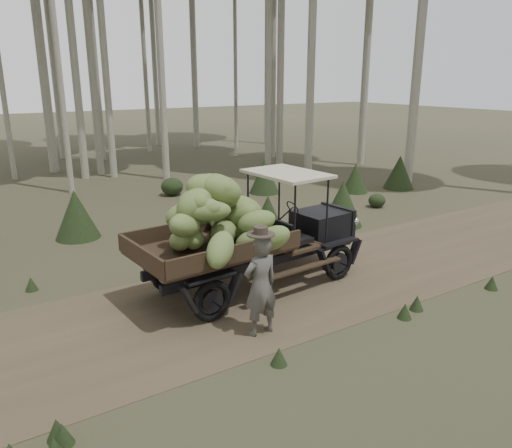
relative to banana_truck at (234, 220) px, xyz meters
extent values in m
plane|color=#473D2B|center=(-0.32, -0.43, -1.55)|extent=(120.00, 120.00, 0.00)
cube|color=brown|center=(-0.32, -0.43, -1.55)|extent=(70.00, 4.00, 0.01)
cube|color=black|center=(2.40, 0.19, -0.50)|extent=(1.12, 1.07, 0.58)
cube|color=black|center=(2.97, 0.23, -0.50)|extent=(0.18, 1.06, 0.65)
cube|color=black|center=(0.92, 0.09, -0.39)|extent=(0.19, 1.48, 0.58)
cube|color=#38281C|center=(-0.55, -0.01, -0.50)|extent=(3.08, 2.10, 0.08)
cube|color=#38281C|center=(-0.61, 0.93, -0.31)|extent=(2.95, 0.27, 0.34)
cube|color=#38281C|center=(-0.48, -0.96, -0.31)|extent=(2.95, 0.27, 0.34)
cube|color=#38281C|center=(-2.02, -0.12, -0.31)|extent=(0.20, 1.90, 0.34)
cube|color=#BCB89C|center=(1.38, 0.12, 0.79)|extent=(1.33, 1.87, 0.06)
cube|color=black|center=(0.53, 0.46, -0.90)|extent=(4.84, 0.44, 0.19)
cube|color=black|center=(0.58, -0.34, -0.90)|extent=(4.84, 0.44, 0.19)
torus|color=black|center=(2.13, 1.02, -1.15)|extent=(0.81, 0.20, 0.80)
torus|color=black|center=(2.25, -0.66, -1.15)|extent=(0.81, 0.20, 0.80)
torus|color=black|center=(-1.13, 0.79, -1.15)|extent=(0.81, 0.20, 0.80)
torus|color=black|center=(-1.01, -0.89, -1.15)|extent=(0.81, 0.20, 0.80)
sphere|color=beige|center=(3.03, 0.71, -0.44)|extent=(0.19, 0.19, 0.19)
sphere|color=beige|center=(3.09, -0.23, -0.44)|extent=(0.19, 0.19, 0.19)
ellipsoid|color=olive|center=(0.17, 0.88, -0.24)|extent=(0.98, 0.80, 0.66)
ellipsoid|color=olive|center=(0.13, -0.01, 0.11)|extent=(0.91, 1.00, 0.73)
ellipsoid|color=olive|center=(-0.90, -0.13, 0.50)|extent=(1.03, 0.72, 0.80)
ellipsoid|color=olive|center=(-0.34, -0.13, 0.69)|extent=(1.00, 0.57, 0.82)
ellipsoid|color=olive|center=(-1.20, 0.01, -0.22)|extent=(0.52, 0.87, 0.59)
ellipsoid|color=olive|center=(-1.02, 0.25, 0.18)|extent=(0.91, 0.78, 0.69)
ellipsoid|color=olive|center=(-0.84, -0.20, 0.40)|extent=(0.89, 0.99, 0.55)
ellipsoid|color=olive|center=(-0.64, 0.05, 0.76)|extent=(0.76, 0.53, 0.55)
ellipsoid|color=olive|center=(0.01, 0.24, -0.22)|extent=(0.81, 1.09, 0.67)
ellipsoid|color=olive|center=(-0.63, 0.29, 0.16)|extent=(0.84, 0.52, 0.69)
ellipsoid|color=olive|center=(-0.92, -0.07, 0.50)|extent=(0.59, 0.89, 0.62)
ellipsoid|color=olive|center=(-0.51, 0.10, 0.76)|extent=(0.80, 0.72, 0.46)
ellipsoid|color=olive|center=(-0.92, -0.03, -0.22)|extent=(0.69, 0.81, 0.53)
ellipsoid|color=olive|center=(0.19, -0.52, 0.07)|extent=(0.93, 0.74, 0.57)
ellipsoid|color=olive|center=(-0.75, -0.34, 0.39)|extent=(0.96, 0.65, 0.42)
ellipsoid|color=olive|center=(-0.35, -0.06, 0.69)|extent=(0.91, 0.78, 0.65)
ellipsoid|color=olive|center=(0.05, 0.39, -0.19)|extent=(0.75, 0.45, 0.49)
ellipsoid|color=olive|center=(0.39, 0.32, 0.14)|extent=(0.96, 1.04, 0.66)
ellipsoid|color=olive|center=(-0.45, 0.23, 0.49)|extent=(0.73, 0.95, 0.76)
ellipsoid|color=olive|center=(-0.43, 0.14, 0.66)|extent=(0.88, 0.92, 0.64)
ellipsoid|color=olive|center=(-0.31, -0.13, -0.17)|extent=(0.88, 0.86, 0.58)
ellipsoid|color=olive|center=(-1.18, -0.22, 0.15)|extent=(0.97, 0.82, 0.64)
ellipsoid|color=olive|center=(-0.22, 0.14, 0.42)|extent=(0.81, 0.87, 0.51)
ellipsoid|color=olive|center=(-0.41, -0.03, 0.73)|extent=(0.73, 0.89, 0.53)
ellipsoid|color=olive|center=(0.02, -0.61, -0.25)|extent=(0.84, 0.69, 0.60)
ellipsoid|color=olive|center=(-0.90, -1.04, -0.14)|extent=(0.98, 0.97, 0.80)
ellipsoid|color=olive|center=(0.26, -0.96, -0.16)|extent=(0.88, 0.95, 0.74)
imported|color=#4F4D48|center=(-0.52, -1.75, -0.65)|extent=(0.67, 0.45, 1.80)
cylinder|color=#382E27|center=(-0.52, -1.75, 0.27)|extent=(0.49, 0.49, 0.02)
cylinder|color=#382E27|center=(-0.52, -1.75, 0.33)|extent=(0.25, 0.25, 0.14)
cylinder|color=#B2AD9E|center=(13.29, 10.03, 5.61)|extent=(0.36, 0.36, 14.32)
cylinder|color=#B2AD9E|center=(6.02, 20.31, 6.36)|extent=(0.25, 0.25, 15.82)
cone|color=#233319|center=(8.65, 5.55, -0.99)|extent=(1.00, 1.00, 1.11)
cone|color=#233319|center=(3.58, 4.07, -1.15)|extent=(0.72, 0.72, 0.80)
cone|color=#233319|center=(10.58, 5.09, -0.89)|extent=(1.20, 1.20, 1.33)
ellipsoid|color=#233319|center=(2.47, 8.88, -1.21)|extent=(0.83, 0.83, 0.66)
cone|color=#233319|center=(5.62, 7.35, -0.91)|extent=(1.15, 1.15, 1.28)
cone|color=#233319|center=(-1.83, 5.50, -0.87)|extent=(1.22, 1.22, 1.36)
ellipsoid|color=#233319|center=(2.23, 5.98, -1.22)|extent=(0.81, 0.81, 0.65)
ellipsoid|color=#233319|center=(7.66, 3.43, -1.31)|extent=(0.58, 0.58, 0.46)
cone|color=#233319|center=(5.17, 2.45, -0.87)|extent=(1.23, 1.23, 1.36)
cone|color=#233319|center=(2.51, -2.61, -1.40)|extent=(0.27, 0.27, 0.30)
cone|color=#233319|center=(-0.80, 2.06, -1.40)|extent=(0.27, 0.27, 0.30)
cone|color=#233319|center=(1.38, 1.75, -1.40)|extent=(0.27, 0.27, 0.30)
cone|color=#233319|center=(-4.19, -2.94, -1.40)|extent=(0.27, 0.27, 0.30)
cone|color=#233319|center=(2.04, -2.73, -1.40)|extent=(0.27, 0.27, 0.30)
cone|color=#233319|center=(4.62, -2.81, -1.40)|extent=(0.27, 0.27, 0.30)
cone|color=#233319|center=(-0.82, -2.73, -1.40)|extent=(0.27, 0.27, 0.30)
cone|color=#233319|center=(0.72, 1.81, -1.40)|extent=(0.27, 0.27, 0.30)
cone|color=#233319|center=(3.19, 2.32, -1.40)|extent=(0.27, 0.27, 0.30)
cone|color=#233319|center=(-4.05, -2.75, -1.40)|extent=(0.27, 0.27, 0.30)
cone|color=#233319|center=(-4.09, -2.62, -1.40)|extent=(0.27, 0.27, 0.30)
cone|color=#233319|center=(-3.56, 2.38, -1.40)|extent=(0.27, 0.27, 0.30)
camera|label=1|loc=(-4.82, -8.29, 2.76)|focal=35.00mm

